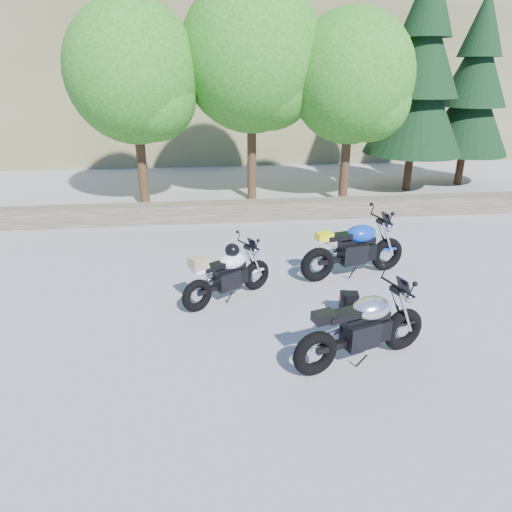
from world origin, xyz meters
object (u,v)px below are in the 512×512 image
at_px(white_bike, 227,273).
at_px(silver_bike, 363,329).
at_px(blue_bike, 355,249).
at_px(backpack, 349,304).

bearing_deg(white_bike, silver_bike, -82.82).
xyz_separation_m(silver_bike, blue_bike, (0.78, 2.85, 0.03)).
bearing_deg(silver_bike, backpack, 62.44).
xyz_separation_m(white_bike, blue_bike, (2.56, 0.77, 0.04)).
distance_m(silver_bike, blue_bike, 2.95).
xyz_separation_m(white_bike, backpack, (2.00, -0.78, -0.32)).
bearing_deg(white_bike, blue_bike, -16.73).
bearing_deg(backpack, white_bike, 169.15).
bearing_deg(blue_bike, silver_bike, -118.91).
relative_size(blue_bike, backpack, 5.57).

